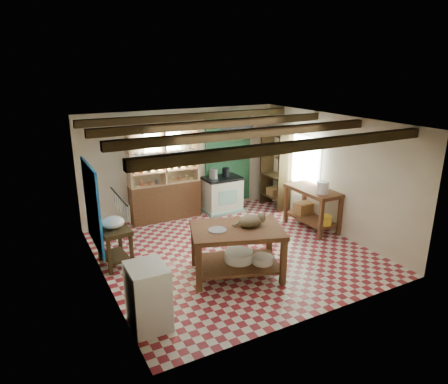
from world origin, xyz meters
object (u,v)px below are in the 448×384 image
work_table (237,251)px  stove (222,194)px  prep_table (115,246)px  white_cabinet (148,296)px  right_counter (312,209)px  cat (250,221)px

work_table → stove: size_ratio=1.71×
prep_table → white_cabinet: size_ratio=0.79×
right_counter → cat: 2.60m
work_table → stove: (1.29, 2.99, 0.01)m
work_table → stove: bearing=85.6°
prep_table → cat: (2.07, -1.41, 0.62)m
prep_table → white_cabinet: 2.07m
prep_table → work_table: bearing=-41.6°
stove → cat: cat is taller
stove → prep_table: bearing=-152.8°
work_table → white_cabinet: bearing=-140.4°
stove → white_cabinet: size_ratio=0.97×
prep_table → white_cabinet: (-0.02, -2.07, 0.10)m
work_table → right_counter: 2.76m
work_table → white_cabinet: size_ratio=1.66×
work_table → prep_table: 2.28m
work_table → cat: 0.60m
work_table → prep_table: (-1.82, 1.37, -0.07)m
work_table → right_counter: right_counter is taller
work_table → right_counter: (2.56, 1.03, 0.03)m
stove → right_counter: bearing=-57.2°
work_table → white_cabinet: 1.96m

